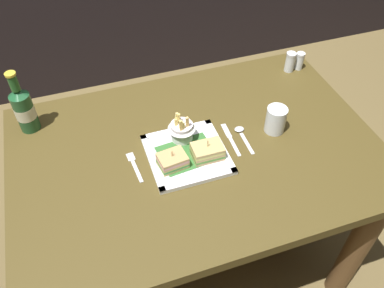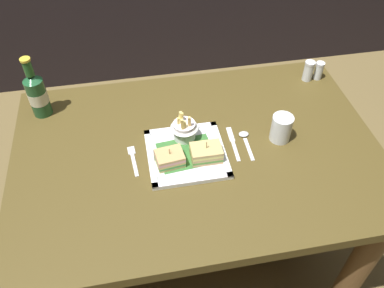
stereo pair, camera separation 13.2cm
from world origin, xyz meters
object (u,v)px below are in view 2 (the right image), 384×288
object	(u,v)px
sandwich_half_right	(206,153)
beer_bottle	(37,94)
water_glass	(281,131)
pepper_shaker	(318,72)
knife	(233,142)
spoon	(245,138)
salt_shaker	(308,72)
square_plate	(186,154)
sandwich_half_left	(170,158)
fork	(133,159)
dining_table	(197,176)
fries_cup	(184,128)

from	to	relation	value
sandwich_half_right	beer_bottle	distance (m)	0.65
water_glass	pepper_shaker	distance (m)	0.41
knife	spoon	distance (m)	0.05
beer_bottle	salt_shaker	size ratio (longest dim) A/B	2.83
square_plate	beer_bottle	distance (m)	0.59
sandwich_half_left	pepper_shaker	bearing A→B (deg)	28.45
salt_shaker	fork	bearing A→B (deg)	-157.01
pepper_shaker	spoon	bearing A→B (deg)	-143.34
dining_table	sandwich_half_left	bearing A→B (deg)	-152.56
square_plate	sandwich_half_right	world-z (taller)	sandwich_half_right
sandwich_half_left	beer_bottle	distance (m)	0.55
beer_bottle	salt_shaker	world-z (taller)	beer_bottle
dining_table	knife	size ratio (longest dim) A/B	7.62
dining_table	fries_cup	distance (m)	0.21
water_glass	knife	world-z (taller)	water_glass
fries_cup	pepper_shaker	bearing A→B (deg)	22.82
square_plate	water_glass	bearing A→B (deg)	2.64
fork	spoon	world-z (taller)	spoon
fries_cup	sandwich_half_right	bearing A→B (deg)	-63.64
water_glass	knife	distance (m)	0.17
sandwich_half_right	fork	bearing A→B (deg)	168.71
fries_cup	knife	bearing A→B (deg)	-15.58
pepper_shaker	beer_bottle	bearing A→B (deg)	-179.18
water_glass	fork	world-z (taller)	water_glass
fork	salt_shaker	bearing A→B (deg)	22.99
water_glass	dining_table	bearing A→B (deg)	179.05
sandwich_half_left	knife	distance (m)	0.24
square_plate	salt_shaker	size ratio (longest dim) A/B	3.08
pepper_shaker	salt_shaker	bearing A→B (deg)	180.00
dining_table	spoon	size ratio (longest dim) A/B	9.12
square_plate	water_glass	size ratio (longest dim) A/B	2.66
fork	fries_cup	bearing A→B (deg)	18.32
dining_table	sandwich_half_right	world-z (taller)	sandwich_half_right
beer_bottle	fork	size ratio (longest dim) A/B	1.75
fork	sandwich_half_right	bearing A→B (deg)	-11.29
square_plate	salt_shaker	xyz separation A→B (m)	(0.56, 0.33, 0.03)
knife	pepper_shaker	bearing A→B (deg)	34.33
beer_bottle	fork	bearing A→B (deg)	-43.68
fries_cup	fork	distance (m)	0.20
dining_table	sandwich_half_left	world-z (taller)	sandwich_half_left
knife	pepper_shaker	xyz separation A→B (m)	(0.44, 0.30, 0.03)
sandwich_half_right	pepper_shaker	xyz separation A→B (m)	(0.54, 0.36, -0.00)
sandwich_half_left	water_glass	world-z (taller)	water_glass
water_glass	salt_shaker	bearing A→B (deg)	54.22
knife	spoon	size ratio (longest dim) A/B	1.20
fries_cup	knife	size ratio (longest dim) A/B	0.65
beer_bottle	spoon	world-z (taller)	beer_bottle
sandwich_half_right	water_glass	bearing A→B (deg)	9.99
spoon	sandwich_half_right	bearing A→B (deg)	-155.57
water_glass	pepper_shaker	size ratio (longest dim) A/B	1.30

